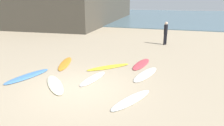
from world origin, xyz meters
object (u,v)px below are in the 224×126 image
Objects in this scene: surfboard_5 at (65,63)px; surfboard_7 at (93,78)px; surfboard_4 at (141,64)px; surfboard_2 at (28,76)px; beachgoer_near at (166,32)px; surfboard_0 at (131,100)px; surfboard_6 at (146,74)px; surfboard_3 at (55,84)px; surfboard_1 at (109,67)px.

surfboard_7 is at bearing 126.77° from surfboard_5.
surfboard_2 is at bearing 43.98° from surfboard_4.
surfboard_0 is at bearing -153.00° from beachgoer_near.
surfboard_4 is 0.96× the size of surfboard_6.
surfboard_2 is 5.50m from surfboard_6.
surfboard_2 is 1.04× the size of surfboard_4.
surfboard_5 is (0.61, 2.34, -0.00)m from surfboard_2.
beachgoer_near reaches higher than surfboard_5.
surfboard_4 reaches higher than surfboard_6.
surfboard_3 is at bearing -130.00° from surfboard_7.
surfboard_4 is at bearing -158.90° from beachgoer_near.
surfboard_6 is 2.51m from surfboard_7.
beachgoer_near is at bearing -64.90° from surfboard_1.
surfboard_5 is (-2.49, -0.14, -0.00)m from surfboard_1.
surfboard_3 is 4.18m from surfboard_6.
surfboard_4 is (2.87, 4.00, 0.00)m from surfboard_3.
surfboard_0 is 1.06× the size of surfboard_7.
surfboard_6 is at bearing 34.06° from surfboard_2.
beachgoer_near is (2.24, 6.86, 0.95)m from surfboard_1.
surfboard_0 reaches higher than surfboard_6.
beachgoer_near reaches higher than surfboard_3.
surfboard_2 is at bearing 124.23° from surfboard_3.
surfboard_0 is at bearing 102.43° from surfboard_6.
surfboard_0 is 2.64m from surfboard_7.
surfboard_0 is 3.89m from surfboard_1.
surfboard_3 is at bearing 108.36° from surfboard_1.
surfboard_0 is 3.40m from surfboard_3.
surfboard_6 is 1.37× the size of beachgoer_near.
surfboard_7 is at bearing 26.10° from surfboard_2.
surfboard_5 is 1.24× the size of surfboard_7.
surfboard_0 is at bearing -47.98° from surfboard_3.
surfboard_7 is (2.98, 0.71, -0.01)m from surfboard_2.
surfboard_4 reaches higher than surfboard_3.
beachgoer_near is (2.36, 8.64, 0.96)m from surfboard_7.
surfboard_5 reaches higher than surfboard_6.
surfboard_0 reaches higher than surfboard_7.
beachgoer_near is (0.21, 7.34, 0.95)m from surfboard_6.
surfboard_0 is 0.90× the size of surfboard_1.
surfboard_1 is at bearing 23.85° from surfboard_3.
surfboard_0 is 10.23m from beachgoer_near.
surfboard_1 reaches higher than surfboard_4.
beachgoer_near is at bearing 73.01° from surfboard_2.
surfboard_3 reaches higher than surfboard_7.
surfboard_4 is 1.64m from surfboard_6.
surfboard_4 is at bearing 50.36° from surfboard_2.
surfboard_0 is 4.43m from surfboard_4.
surfboard_6 is at bearing -5.46° from surfboard_3.
surfboard_7 is 1.17× the size of beachgoer_near.
surfboard_2 reaches higher than surfboard_4.
surfboard_6 is (0.01, 2.84, -0.00)m from surfboard_0.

